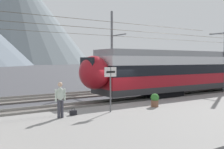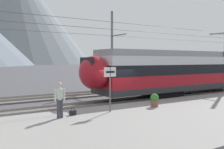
% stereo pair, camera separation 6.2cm
% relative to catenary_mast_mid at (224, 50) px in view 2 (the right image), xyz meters
% --- Properties ---
extents(ground_plane, '(400.00, 400.00, 0.00)m').
position_rel_catenary_mast_mid_xyz_m(ground_plane, '(-11.33, 0.34, -4.04)').
color(ground_plane, '#424247').
extents(platform_slab, '(120.00, 8.19, 0.39)m').
position_rel_catenary_mast_mid_xyz_m(platform_slab, '(-11.33, -4.69, -3.85)').
color(platform_slab, gray).
rests_on(platform_slab, ground).
extents(track_near, '(120.00, 3.00, 0.28)m').
position_rel_catenary_mast_mid_xyz_m(track_near, '(-11.33, 1.36, -3.97)').
color(track_near, '#5B5651').
rests_on(track_near, ground).
extents(track_far, '(120.00, 3.00, 0.28)m').
position_rel_catenary_mast_mid_xyz_m(track_far, '(-11.33, 6.59, -3.97)').
color(track_far, '#5B5651').
rests_on(track_far, ground).
extents(catenary_mast_mid, '(41.81, 1.76, 7.85)m').
position_rel_catenary_mast_mid_xyz_m(catenary_mast_mid, '(0.00, 0.00, 0.00)').
color(catenary_mast_mid, slate).
rests_on(catenary_mast_mid, ground).
extents(catenary_mast_far_side, '(41.81, 2.67, 8.21)m').
position_rel_catenary_mast_mid_xyz_m(catenary_mast_far_side, '(-6.02, 8.79, 0.20)').
color(catenary_mast_far_side, slate).
rests_on(catenary_mast_far_side, ground).
extents(platform_sign, '(0.70, 0.08, 2.35)m').
position_rel_catenary_mast_mid_xyz_m(platform_sign, '(-13.33, -2.39, -1.93)').
color(platform_sign, '#59595B').
rests_on(platform_sign, platform_slab).
extents(passenger_walking, '(0.53, 0.22, 1.69)m').
position_rel_catenary_mast_mid_xyz_m(passenger_walking, '(-16.05, -2.31, -2.70)').
color(passenger_walking, '#383842').
rests_on(passenger_walking, platform_slab).
extents(handbag_beside_passenger, '(0.32, 0.18, 0.37)m').
position_rel_catenary_mast_mid_xyz_m(handbag_beside_passenger, '(-15.30, -2.07, -3.52)').
color(handbag_beside_passenger, black).
rests_on(handbag_beside_passenger, platform_slab).
extents(potted_plant_platform_edge, '(0.49, 0.49, 0.77)m').
position_rel_catenary_mast_mid_xyz_m(potted_plant_platform_edge, '(-10.38, -2.55, -3.22)').
color(potted_plant_platform_edge, brown).
rests_on(potted_plant_platform_edge, platform_slab).
extents(mountain_central_peak, '(136.82, 136.82, 89.55)m').
position_rel_catenary_mast_mid_xyz_m(mountain_central_peak, '(24.24, 218.14, 40.73)').
color(mountain_central_peak, slate).
rests_on(mountain_central_peak, ground).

